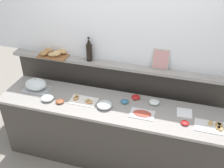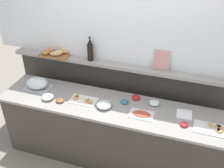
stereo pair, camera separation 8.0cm
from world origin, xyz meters
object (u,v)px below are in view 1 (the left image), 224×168
at_px(glass_bowl_medium, 154,102).
at_px(condiment_bowl_cream, 136,97).
at_px(condiment_bowl_red, 60,101).
at_px(condiment_bowl_dark, 185,123).
at_px(framed_picture, 161,59).
at_px(sandwich_platter_side, 212,126).
at_px(napkin_stack, 185,113).
at_px(cold_cuts_platter, 142,114).
at_px(condiment_bowl_teal, 125,101).
at_px(glass_bowl_large, 47,98).
at_px(glass_bowl_small, 104,105).
at_px(bread_basket, 54,53).
at_px(sandwich_platter_front, 83,101).
at_px(serving_cloche, 36,85).
at_px(wine_bottle_dark, 89,50).

distance_m(glass_bowl_medium, condiment_bowl_cream, 0.24).
bearing_deg(condiment_bowl_red, glass_bowl_medium, 15.27).
bearing_deg(condiment_bowl_dark, framed_picture, 124.39).
height_order(sandwich_platter_side, napkin_stack, sandwich_platter_side).
height_order(cold_cuts_platter, napkin_stack, cold_cuts_platter).
relative_size(condiment_bowl_teal, framed_picture, 0.38).
distance_m(glass_bowl_large, condiment_bowl_red, 0.17).
bearing_deg(sandwich_platter_side, glass_bowl_small, 179.78).
relative_size(condiment_bowl_teal, bread_basket, 0.24).
xyz_separation_m(sandwich_platter_front, condiment_bowl_red, (-0.26, -0.11, 0.01)).
bearing_deg(sandwich_platter_front, serving_cloche, 173.96).
xyz_separation_m(condiment_bowl_cream, wine_bottle_dark, (-0.67, 0.20, 0.46)).
bearing_deg(condiment_bowl_red, cold_cuts_platter, 3.32).
bearing_deg(glass_bowl_medium, bread_basket, 170.53).
bearing_deg(bread_basket, condiment_bowl_dark, -15.92).
height_order(glass_bowl_large, wine_bottle_dark, wine_bottle_dark).
relative_size(glass_bowl_medium, wine_bottle_dark, 0.41).
distance_m(sandwich_platter_side, glass_bowl_large, 1.92).
xyz_separation_m(glass_bowl_large, napkin_stack, (1.63, 0.20, -0.02)).
relative_size(sandwich_platter_side, napkin_stack, 1.85).
xyz_separation_m(serving_cloche, glass_bowl_medium, (1.51, 0.12, -0.05)).
bearing_deg(glass_bowl_large, wine_bottle_dark, 55.79).
height_order(cold_cuts_platter, condiment_bowl_dark, condiment_bowl_dark).
xyz_separation_m(sandwich_platter_front, serving_cloche, (-0.68, 0.07, 0.06)).
bearing_deg(condiment_bowl_dark, serving_cloche, 175.42).
distance_m(glass_bowl_small, condiment_bowl_dark, 0.93).
bearing_deg(glass_bowl_small, cold_cuts_platter, -0.59).
bearing_deg(wine_bottle_dark, glass_bowl_small, -53.91).
height_order(cold_cuts_platter, condiment_bowl_red, condiment_bowl_red).
distance_m(serving_cloche, condiment_bowl_teal, 1.17).
height_order(glass_bowl_large, condiment_bowl_teal, glass_bowl_large).
xyz_separation_m(sandwich_platter_front, framed_picture, (0.83, 0.47, 0.45)).
height_order(napkin_stack, framed_picture, framed_picture).
relative_size(condiment_bowl_cream, napkin_stack, 0.63).
bearing_deg(condiment_bowl_cream, condiment_bowl_teal, -131.97).
bearing_deg(bread_basket, condiment_bowl_cream, -9.19).
relative_size(cold_cuts_platter, glass_bowl_small, 1.54).
distance_m(sandwich_platter_side, napkin_stack, 0.33).
bearing_deg(glass_bowl_small, serving_cloche, 173.17).
height_order(condiment_bowl_dark, wine_bottle_dark, wine_bottle_dark).
relative_size(sandwich_platter_front, framed_picture, 1.32).
bearing_deg(cold_cuts_platter, condiment_bowl_red, -176.68).
xyz_separation_m(sandwich_platter_side, cold_cuts_platter, (-0.75, -0.00, -0.00)).
xyz_separation_m(condiment_bowl_cream, bread_basket, (-1.17, 0.19, 0.35)).
distance_m(napkin_stack, bread_basket, 1.83).
distance_m(condiment_bowl_teal, framed_picture, 0.66).
xyz_separation_m(glass_bowl_medium, bread_basket, (-1.40, 0.23, 0.35)).
bearing_deg(glass_bowl_small, wine_bottle_dark, 126.09).
height_order(sandwich_platter_front, glass_bowl_small, glass_bowl_small).
bearing_deg(wine_bottle_dark, condiment_bowl_dark, -22.01).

